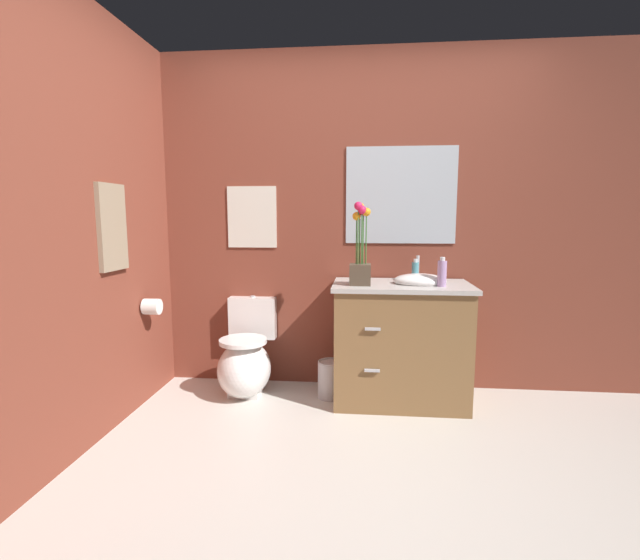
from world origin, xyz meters
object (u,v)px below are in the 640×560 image
soap_bottle (416,271)px  wall_poster (253,217)px  vanity_cabinet (402,341)px  hanging_towel (113,227)px  toilet_paper_roll (153,307)px  lotion_bottle (443,273)px  flower_vase (361,256)px  toilet (247,361)px  trash_bin (331,379)px  wall_mirror (401,195)px

soap_bottle → wall_poster: wall_poster is taller
vanity_cabinet → hanging_towel: size_ratio=1.96×
wall_poster → toilet_paper_roll: (-0.60, -0.46, -0.61)m
lotion_bottle → hanging_towel: 2.08m
flower_vase → wall_poster: bearing=155.4°
soap_bottle → wall_poster: (-1.22, 0.16, 0.38)m
lotion_bottle → toilet_paper_roll: size_ratio=1.76×
toilet → hanging_towel: (-0.66, -0.54, 0.99)m
lotion_bottle → hanging_towel: (-2.02, -0.41, 0.30)m
vanity_cabinet → trash_bin: bearing=178.7°
vanity_cabinet → trash_bin: vanity_cabinet is taller
toilet_paper_roll → trash_bin: bearing=8.4°
toilet_paper_roll → toilet: bearing=18.1°
flower_vase → soap_bottle: bearing=29.6°
flower_vase → wall_poster: size_ratio=1.20×
vanity_cabinet → toilet_paper_roll: vanity_cabinet is taller
vanity_cabinet → toilet_paper_roll: bearing=-174.4°
vanity_cabinet → wall_poster: wall_poster is taller
soap_bottle → wall_mirror: size_ratio=0.20×
soap_bottle → trash_bin: 0.98m
wall_poster → toilet: bearing=-90.0°
vanity_cabinet → wall_poster: size_ratio=2.22×
toilet → hanging_towel: 1.30m
trash_bin → wall_mirror: (0.49, 0.28, 1.31)m
wall_mirror → toilet_paper_roll: 1.94m
toilet → lotion_bottle: 1.53m
wall_poster → wall_mirror: (1.11, 0.00, 0.16)m
vanity_cabinet → trash_bin: (-0.49, 0.01, -0.30)m
soap_bottle → vanity_cabinet: bearing=-126.4°
wall_poster → flower_vase: bearing=-24.6°
soap_bottle → trash_bin: bearing=-168.3°
toilet → soap_bottle: soap_bottle is taller
toilet → toilet_paper_roll: bearing=-161.9°
vanity_cabinet → wall_poster: (-1.12, 0.29, 0.86)m
lotion_bottle → soap_bottle: bearing=121.6°
flower_vase → toilet_paper_roll: size_ratio=5.02×
wall_mirror → flower_vase: bearing=-127.0°
toilet_paper_roll → soap_bottle: bearing=9.5°
toilet → flower_vase: (0.83, -0.11, 0.79)m
vanity_cabinet → wall_mirror: wall_mirror is taller
wall_poster → vanity_cabinet: bearing=-14.7°
lotion_bottle → trash_bin: bearing=171.1°
soap_bottle → wall_mirror: bearing=122.4°
soap_bottle → lotion_bottle: 0.28m
wall_poster → hanging_towel: (-0.66, -0.81, -0.06)m
wall_poster → toilet_paper_roll: bearing=-142.4°
soap_bottle → toilet_paper_roll: soap_bottle is taller
lotion_bottle → wall_mirror: wall_mirror is taller
wall_mirror → lotion_bottle: bearing=-58.0°
toilet → soap_bottle: size_ratio=4.37×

